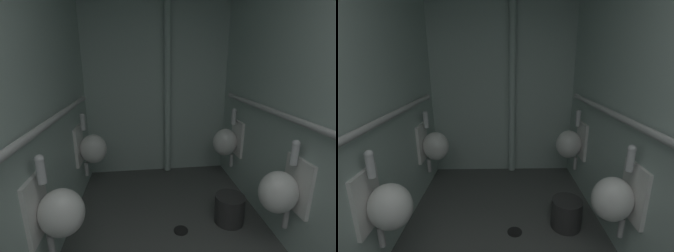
% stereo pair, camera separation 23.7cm
% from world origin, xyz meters
% --- Properties ---
extents(wall_left, '(0.06, 3.58, 2.56)m').
position_xyz_m(wall_left, '(-0.99, 1.73, 1.28)').
color(wall_left, '#ACC1B9').
rests_on(wall_left, ground).
extents(wall_right, '(0.06, 3.58, 2.56)m').
position_xyz_m(wall_right, '(0.99, 1.73, 1.28)').
color(wall_right, '#ACC1B9').
rests_on(wall_right, ground).
extents(wall_back, '(2.05, 0.06, 2.56)m').
position_xyz_m(wall_back, '(0.00, 3.49, 1.28)').
color(wall_back, '#ACC1B9').
rests_on(wall_back, ground).
extents(urinal_left_mid, '(0.32, 0.30, 0.76)m').
position_xyz_m(urinal_left_mid, '(-0.82, 1.69, 0.60)').
color(urinal_left_mid, white).
extents(urinal_left_far, '(0.32, 0.30, 0.76)m').
position_xyz_m(urinal_left_far, '(-0.82, 2.88, 0.60)').
color(urinal_left_far, white).
extents(urinal_right_mid, '(0.32, 0.30, 0.76)m').
position_xyz_m(urinal_right_mid, '(0.82, 1.75, 0.60)').
color(urinal_right_mid, white).
extents(urinal_right_far, '(0.32, 0.30, 0.76)m').
position_xyz_m(urinal_right_far, '(0.82, 2.91, 0.60)').
color(urinal_right_far, white).
extents(supply_pipe_left, '(0.06, 2.76, 0.06)m').
position_xyz_m(supply_pipe_left, '(-0.90, 1.73, 1.14)').
color(supply_pipe_left, '#B2B2B2').
extents(supply_pipe_right, '(0.06, 2.79, 0.06)m').
position_xyz_m(supply_pipe_right, '(0.90, 1.75, 1.14)').
color(supply_pipe_right, '#B2B2B2').
extents(standpipe_back_wall, '(0.09, 0.09, 2.51)m').
position_xyz_m(standpipe_back_wall, '(0.13, 3.38, 1.28)').
color(standpipe_back_wall, '#ACC1B9').
rests_on(standpipe_back_wall, ground).
extents(floor_drain, '(0.14, 0.14, 0.01)m').
position_xyz_m(floor_drain, '(0.10, 2.11, 0.00)').
color(floor_drain, black).
rests_on(floor_drain, ground).
extents(waste_bin, '(0.29, 0.29, 0.29)m').
position_xyz_m(waste_bin, '(0.61, 2.19, 0.14)').
color(waste_bin, '#2D2D2D').
rests_on(waste_bin, ground).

